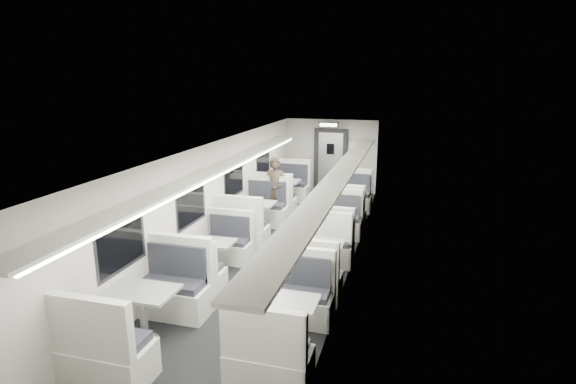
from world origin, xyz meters
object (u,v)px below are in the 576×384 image
Objects in this scene: booth_right_a at (348,205)px; exit_sign at (329,125)px; booth_right_c at (319,260)px; booth_left_d at (144,316)px; booth_right_d at (286,323)px; booth_left_c at (213,258)px; passenger at (275,190)px; booth_left_b at (254,218)px; booth_right_b at (334,232)px; vestibule_door at (330,161)px; booth_left_a at (283,194)px.

booth_right_a is 3.18m from exit_sign.
exit_sign reaches higher than booth_right_c.
booth_right_d is at bearing 11.56° from booth_left_d.
exit_sign is (-1.00, 2.36, 1.88)m from booth_right_a.
exit_sign is (-1.00, 8.55, 1.90)m from booth_right_d.
booth_right_a is at bearing 73.16° from booth_left_d.
booth_left_c is 3.22× the size of exit_sign.
booth_left_c is 1.14× the size of passenger.
booth_right_d reaches higher than booth_left_c.
booth_left_c is 4.69m from booth_right_a.
passenger is (-1.79, 5.38, 0.49)m from booth_right_d.
booth_left_d is 1.05× the size of booth_right_a.
booth_left_b reaches higher than booth_right_b.
booth_right_a is at bearing 64.76° from booth_left_c.
booth_right_d is at bearing -72.95° from passenger.
booth_right_a is at bearing 90.00° from booth_right_d.
booth_left_d is at bearing -96.04° from vestibule_door.
booth_left_a is at bearing 106.38° from booth_right_d.
booth_right_c reaches higher than booth_right_b.
exit_sign reaches higher than booth_right_b.
booth_left_a is 1.51m from passenger.
booth_left_d is 1.12× the size of vestibule_door.
booth_left_d is at bearing -90.00° from booth_left_a.
booth_right_b is (2.00, 4.41, -0.04)m from booth_left_d.
booth_right_c is at bearing 90.00° from booth_right_d.
booth_left_c is at bearing -169.85° from booth_right_c.
booth_right_b is 3.42× the size of exit_sign.
booth_left_a is at bearing 114.02° from booth_right_c.
booth_right_b is 5.18m from vestibule_door.
exit_sign reaches higher than passenger.
booth_right_b is (2.00, -0.31, -0.04)m from booth_left_b.
booth_right_c is 3.58m from passenger.
booth_left_c is 0.89× the size of booth_right_a.
vestibule_door is at bearing 98.46° from booth_right_c.
booth_left_a is 1.11× the size of booth_right_b.
exit_sign reaches higher than booth_right_a.
booth_right_d is 9.12m from vestibule_door.
booth_right_b is at bearing -78.78° from vestibule_door.
booth_right_c is 1.01× the size of booth_right_d.
booth_right_d is at bearing -90.00° from booth_right_b.
exit_sign is at bearing 96.67° from booth_right_d.
booth_right_a is 1.28× the size of passenger.
passenger is (-1.79, 1.38, 0.50)m from booth_right_b.
booth_left_d is 2.04m from booth_right_d.
booth_left_c is 2.86m from booth_right_b.
booth_left_b is at bearing -101.94° from vestibule_door.
booth_left_d is 3.80× the size of exit_sign.
passenger reaches higher than booth_left_d.
passenger reaches higher than booth_right_d.
booth_right_a is 3.08m from vestibule_door.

